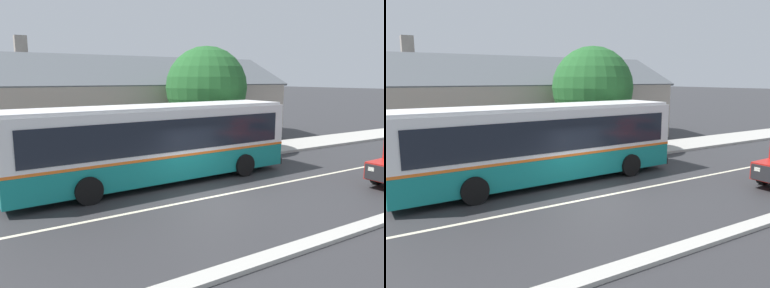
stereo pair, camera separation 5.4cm
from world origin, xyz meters
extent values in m
plane|color=#2D2D30|center=(0.00, 0.00, 0.00)|extent=(300.00, 300.00, 0.00)
cube|color=#ADAAA3|center=(0.00, 6.00, 0.07)|extent=(60.00, 3.00, 0.15)
cube|color=#ADAAA3|center=(0.00, -4.75, 0.06)|extent=(60.00, 0.50, 0.12)
cube|color=beige|center=(0.00, 0.00, 0.00)|extent=(60.00, 0.16, 0.01)
cube|color=gray|center=(1.75, 13.57, 1.95)|extent=(22.03, 8.56, 3.89)
cube|color=#4C5156|center=(1.75, 11.43, 4.85)|extent=(22.63, 4.35, 2.06)
cube|color=#4C5156|center=(1.75, 15.71, 4.85)|extent=(22.63, 4.35, 2.06)
cube|color=gray|center=(-4.31, 14.43, 6.31)|extent=(0.70, 0.70, 1.20)
cube|color=black|center=(-5.96, 9.26, 2.14)|extent=(1.10, 0.06, 1.30)
cube|color=black|center=(-0.82, 9.26, 2.14)|extent=(1.10, 0.06, 1.30)
cube|color=black|center=(4.32, 9.26, 2.14)|extent=(1.10, 0.06, 1.30)
cube|color=black|center=(9.46, 9.26, 2.14)|extent=(1.10, 0.06, 1.30)
cube|color=#4C3323|center=(5.05, 9.26, 1.05)|extent=(1.00, 0.06, 2.10)
cube|color=#147F7A|center=(-0.88, 2.90, 0.77)|extent=(12.24, 2.90, 0.99)
cube|color=orange|center=(-0.88, 2.90, 1.31)|extent=(12.26, 2.92, 0.10)
cube|color=white|center=(-0.88, 2.90, 2.25)|extent=(12.24, 2.90, 1.76)
cube|color=white|center=(-0.88, 2.90, 3.19)|extent=(11.99, 2.76, 0.12)
cube|color=black|center=(-0.92, 4.16, 2.15)|extent=(11.19, 0.39, 1.26)
cube|color=black|center=(-0.84, 1.64, 2.15)|extent=(11.19, 0.39, 1.26)
cube|color=black|center=(5.22, 3.10, 2.15)|extent=(0.11, 2.20, 1.26)
cube|color=black|center=(5.22, 3.10, 2.99)|extent=(0.10, 1.75, 0.24)
cube|color=black|center=(5.24, 3.10, 0.40)|extent=(0.16, 2.50, 0.28)
cube|color=#B21919|center=(-2.44, 4.12, 0.77)|extent=(3.41, 0.14, 0.69)
cube|color=black|center=(3.82, 4.32, 1.53)|extent=(0.90, 0.06, 2.50)
cylinder|color=black|center=(2.85, 4.27, 0.50)|extent=(1.01, 0.31, 1.00)
cylinder|color=black|center=(2.93, 1.77, 0.50)|extent=(1.01, 0.31, 1.00)
cylinder|color=black|center=(-4.26, 4.04, 0.50)|extent=(1.01, 0.31, 1.00)
cylinder|color=black|center=(-4.18, 1.54, 0.50)|extent=(1.01, 0.31, 1.00)
cube|color=silver|center=(5.76, -2.53, 0.85)|extent=(0.07, 0.24, 0.16)
cylinder|color=black|center=(6.80, -2.14, 0.38)|extent=(0.77, 0.30, 0.76)
cube|color=brown|center=(-4.62, 5.77, 0.60)|extent=(1.67, 0.10, 0.04)
cube|color=brown|center=(-4.62, 5.63, 0.60)|extent=(1.67, 0.10, 0.04)
cube|color=brown|center=(-4.62, 5.48, 0.60)|extent=(1.67, 0.10, 0.04)
cube|color=brown|center=(-4.62, 5.36, 0.90)|extent=(1.67, 0.04, 0.10)
cube|color=brown|center=(-4.62, 5.36, 1.04)|extent=(1.67, 0.04, 0.10)
cube|color=black|center=(-3.95, 5.63, 0.38)|extent=(0.08, 0.43, 0.45)
cube|color=black|center=(-5.29, 5.63, 0.38)|extent=(0.08, 0.43, 0.45)
cylinder|color=#4C3828|center=(4.46, 7.20, 1.15)|extent=(0.34, 0.34, 2.30)
sphere|color=#235B28|center=(4.46, 7.20, 3.82)|extent=(4.70, 4.70, 4.70)
sphere|color=#235B28|center=(4.83, 6.75, 3.12)|extent=(3.09, 3.09, 3.09)
cylinder|color=gray|center=(6.53, 5.00, 1.35)|extent=(0.07, 0.07, 2.40)
cube|color=#1959A5|center=(6.53, 4.98, 2.30)|extent=(0.36, 0.03, 0.48)
camera|label=1|loc=(-7.65, -10.97, 4.33)|focal=35.00mm
camera|label=2|loc=(-7.60, -11.00, 4.33)|focal=35.00mm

